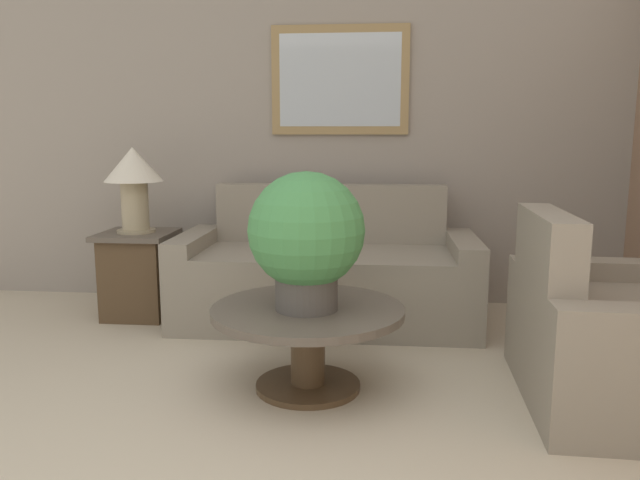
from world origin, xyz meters
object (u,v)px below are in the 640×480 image
table_lamp (134,176)px  side_table (139,274)px  couch_main (327,277)px  potted_plant_on_table (306,235)px  armchair (623,341)px  coffee_table (308,329)px

table_lamp → side_table: bearing=0.0°
couch_main → side_table: (-1.32, -0.01, -0.00)m
couch_main → side_table: couch_main is taller
side_table → potted_plant_on_table: 1.84m
armchair → coffee_table: 1.50m
couch_main → table_lamp: 1.48m
coffee_table → side_table: bearing=139.2°
couch_main → potted_plant_on_table: size_ratio=2.97×
couch_main → armchair: bearing=-37.8°
coffee_table → couch_main: bearing=90.3°
armchair → table_lamp: bearing=69.8°
armchair → coffee_table: size_ratio=1.21×
couch_main → table_lamp: bearing=-179.4°
coffee_table → table_lamp: table_lamp is taller
table_lamp → potted_plant_on_table: size_ratio=0.87×
armchair → potted_plant_on_table: potted_plant_on_table is taller
armchair → side_table: 3.05m
side_table → potted_plant_on_table: potted_plant_on_table is taller
side_table → table_lamp: (0.00, 0.00, 0.68)m
couch_main → armchair: same height
table_lamp → potted_plant_on_table: table_lamp is taller
coffee_table → potted_plant_on_table: (-0.00, -0.04, 0.48)m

